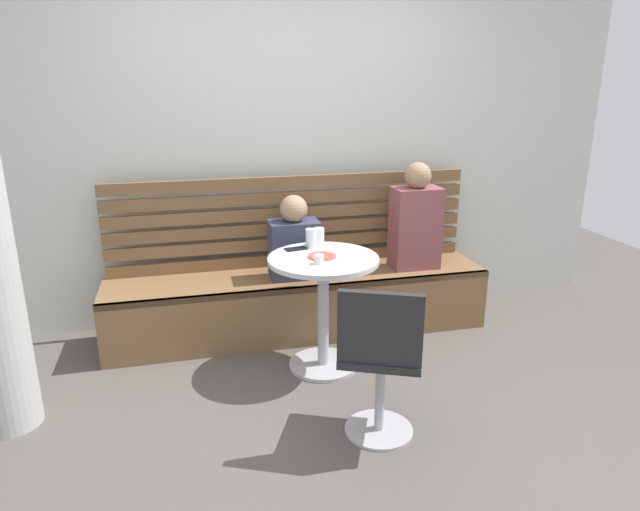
% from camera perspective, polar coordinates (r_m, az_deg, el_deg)
% --- Properties ---
extents(ground, '(8.00, 8.00, 0.00)m').
position_cam_1_polar(ground, '(3.19, 2.64, -16.61)').
color(ground, '#514C47').
extents(back_wall, '(5.20, 0.10, 2.90)m').
position_cam_1_polar(back_wall, '(4.24, -3.54, 13.00)').
color(back_wall, silver).
rests_on(back_wall, ground).
extents(booth_bench, '(2.70, 0.52, 0.44)m').
position_cam_1_polar(booth_bench, '(4.11, -2.08, -4.83)').
color(booth_bench, brown).
rests_on(booth_bench, ground).
extents(booth_backrest, '(2.65, 0.04, 0.67)m').
position_cam_1_polar(booth_backrest, '(4.16, -2.86, 3.52)').
color(booth_backrest, brown).
rests_on(booth_backrest, booth_bench).
extents(cafe_table, '(0.68, 0.68, 0.74)m').
position_cam_1_polar(cafe_table, '(3.51, 0.33, -3.60)').
color(cafe_table, '#ADADB2').
rests_on(cafe_table, ground).
extents(white_chair, '(0.53, 0.53, 0.85)m').
position_cam_1_polar(white_chair, '(2.86, 6.10, -10.17)').
color(white_chair, '#ADADB2').
rests_on(white_chair, ground).
extents(person_adult, '(0.34, 0.22, 0.77)m').
position_cam_1_polar(person_adult, '(4.16, 9.59, 3.44)').
color(person_adult, brown).
rests_on(person_adult, booth_bench).
extents(person_child_left, '(0.34, 0.22, 0.58)m').
position_cam_1_polar(person_child_left, '(3.92, -2.62, 1.37)').
color(person_child_left, '#333851').
rests_on(person_child_left, booth_bench).
extents(cup_glass_tall, '(0.07, 0.07, 0.12)m').
position_cam_1_polar(cup_glass_tall, '(3.62, -0.90, 1.76)').
color(cup_glass_tall, silver).
rests_on(cup_glass_tall, cafe_table).
extents(cup_water_clear, '(0.07, 0.07, 0.11)m').
position_cam_1_polar(cup_water_clear, '(3.69, -0.10, 1.96)').
color(cup_water_clear, white).
rests_on(cup_water_clear, cafe_table).
extents(cup_espresso_small, '(0.06, 0.06, 0.05)m').
position_cam_1_polar(cup_espresso_small, '(3.31, -0.12, -0.37)').
color(cup_espresso_small, silver).
rests_on(cup_espresso_small, cafe_table).
extents(plate_small, '(0.17, 0.17, 0.01)m').
position_cam_1_polar(plate_small, '(3.44, 0.19, -0.07)').
color(plate_small, '#DB4C42').
rests_on(plate_small, cafe_table).
extents(phone_on_table, '(0.15, 0.09, 0.01)m').
position_cam_1_polar(phone_on_table, '(3.59, -2.44, 0.68)').
color(phone_on_table, black).
rests_on(phone_on_table, cafe_table).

